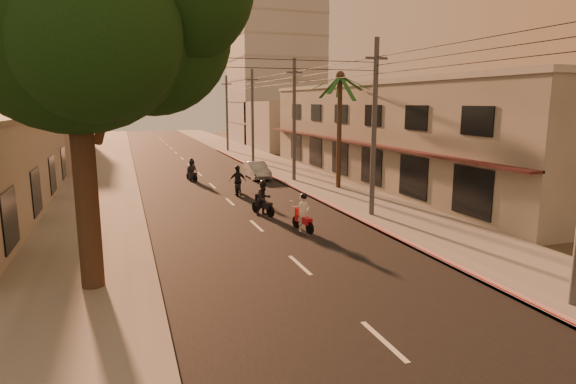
% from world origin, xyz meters
% --- Properties ---
extents(ground, '(160.00, 160.00, 0.00)m').
position_xyz_m(ground, '(0.00, 0.00, 0.00)').
color(ground, '#383023').
rests_on(ground, ground).
extents(road, '(10.00, 140.00, 0.02)m').
position_xyz_m(road, '(0.00, 20.00, 0.01)').
color(road, black).
rests_on(road, ground).
extents(sidewalk_right, '(5.00, 140.00, 0.12)m').
position_xyz_m(sidewalk_right, '(7.50, 20.00, 0.06)').
color(sidewalk_right, slate).
rests_on(sidewalk_right, ground).
extents(sidewalk_left, '(5.00, 140.00, 0.12)m').
position_xyz_m(sidewalk_left, '(-7.50, 20.00, 0.06)').
color(sidewalk_left, slate).
rests_on(sidewalk_left, ground).
extents(curb_stripe, '(0.20, 60.00, 0.20)m').
position_xyz_m(curb_stripe, '(5.10, 15.00, 0.10)').
color(curb_stripe, red).
rests_on(curb_stripe, ground).
extents(shophouse_row, '(8.80, 34.20, 7.30)m').
position_xyz_m(shophouse_row, '(13.95, 18.00, 3.65)').
color(shophouse_row, gray).
rests_on(shophouse_row, ground).
extents(distant_tower, '(12.10, 12.10, 28.00)m').
position_xyz_m(distant_tower, '(16.00, 56.00, 14.00)').
color(distant_tower, '#B7B5B2').
rests_on(distant_tower, ground).
extents(broadleaf_tree, '(9.60, 8.70, 12.10)m').
position_xyz_m(broadleaf_tree, '(-6.61, 2.14, 8.48)').
color(broadleaf_tree, black).
rests_on(broadleaf_tree, ground).
extents(palm_tree, '(5.00, 5.00, 8.20)m').
position_xyz_m(palm_tree, '(8.00, 16.00, 7.15)').
color(palm_tree, black).
rests_on(palm_tree, ground).
extents(utility_poles, '(1.20, 48.26, 9.00)m').
position_xyz_m(utility_poles, '(6.20, 20.00, 6.54)').
color(utility_poles, '#38383A').
rests_on(utility_poles, ground).
extents(filler_right, '(8.00, 14.00, 6.00)m').
position_xyz_m(filler_right, '(14.00, 45.00, 3.00)').
color(filler_right, '#A5A195').
rests_on(filler_right, ground).
extents(filler_left_near, '(8.00, 14.00, 4.40)m').
position_xyz_m(filler_left_near, '(-14.00, 34.00, 2.20)').
color(filler_left_near, '#A5A195').
rests_on(filler_left_near, ground).
extents(filler_left_far, '(8.00, 14.00, 7.00)m').
position_xyz_m(filler_left_far, '(-14.00, 52.00, 3.50)').
color(filler_left_far, '#A5A195').
rests_on(filler_left_far, ground).
extents(scooter_red, '(0.82, 1.83, 1.81)m').
position_xyz_m(scooter_red, '(1.80, 6.39, 0.80)').
color(scooter_red, black).
rests_on(scooter_red, ground).
extents(scooter_mid_a, '(1.29, 1.85, 1.89)m').
position_xyz_m(scooter_mid_a, '(0.96, 10.08, 0.86)').
color(scooter_mid_a, black).
rests_on(scooter_mid_a, ground).
extents(scooter_mid_b, '(1.28, 1.91, 1.92)m').
position_xyz_m(scooter_mid_b, '(0.96, 16.09, 0.87)').
color(scooter_mid_b, black).
rests_on(scooter_mid_b, ground).
extents(scooter_far_a, '(1.09, 1.70, 1.72)m').
position_xyz_m(scooter_far_a, '(-1.04, 22.68, 0.78)').
color(scooter_far_a, black).
rests_on(scooter_far_a, ground).
extents(parked_car, '(1.45, 3.97, 1.30)m').
position_xyz_m(parked_car, '(3.90, 22.21, 0.65)').
color(parked_car, gray).
rests_on(parked_car, ground).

